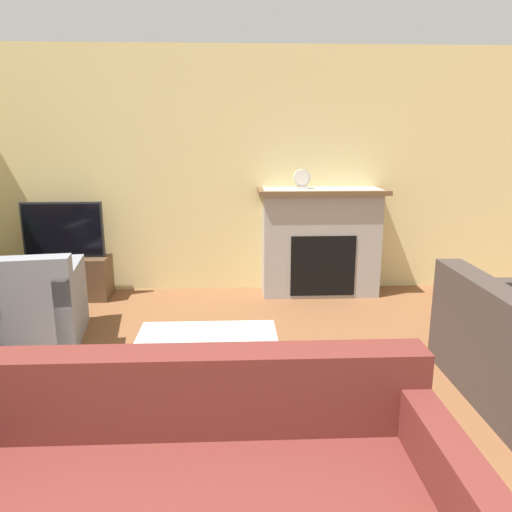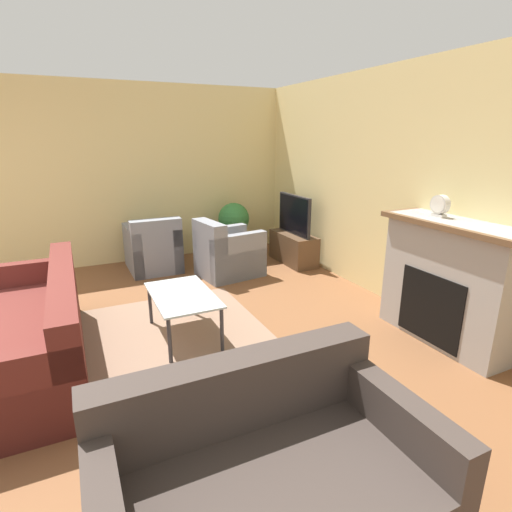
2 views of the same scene
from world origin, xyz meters
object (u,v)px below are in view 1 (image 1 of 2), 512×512
Objects in this scene: coffee_table at (207,343)px; mantel_clock at (302,179)px; couch_sectional at (184,505)px; armchair_accent at (40,308)px; tv at (63,230)px.

mantel_clock is (0.93, 2.28, 0.90)m from coffee_table.
couch_sectional is 2.84m from armchair_accent.
couch_sectional is at bearing -104.80° from mantel_clock.
mantel_clock is (2.44, 1.23, 1.00)m from armchair_accent.
armchair_accent is at bearing 121.44° from couch_sectional.
tv is 2.63m from mantel_clock.
coffee_table is at bearing -112.18° from mantel_clock.
armchair_accent is 2.91m from mantel_clock.
tv is 2.79m from coffee_table.
tv is 0.39× the size of couch_sectional.
couch_sectional is 2.41× the size of armchair_accent.
tv is 1.27m from armchair_accent.
couch_sectional reaches higher than coffee_table.
couch_sectional and armchair_accent have the same top height.
armchair_accent is at bearing -83.28° from tv.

